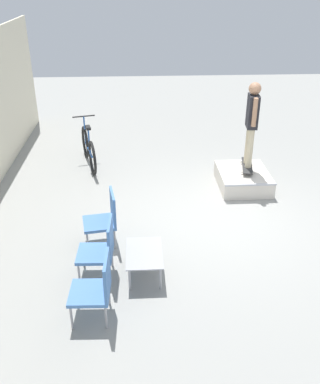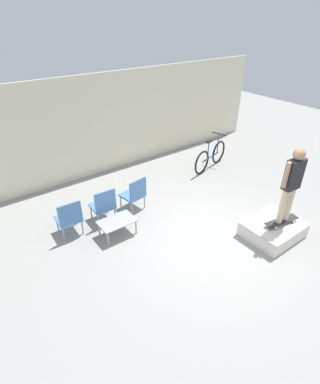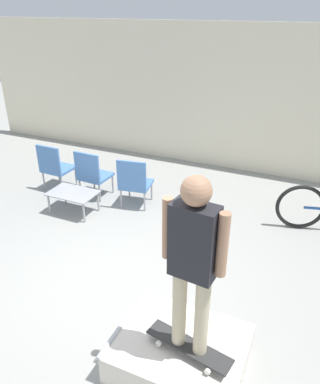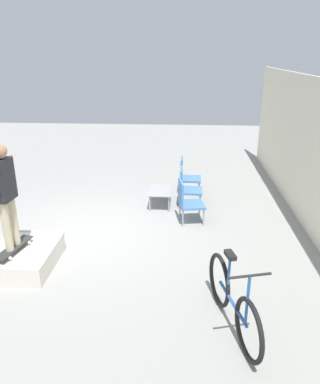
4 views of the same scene
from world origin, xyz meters
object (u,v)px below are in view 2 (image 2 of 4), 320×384
patio_chair_center (104,204)px  patio_chair_right (135,193)px  patio_chair_left (69,217)px  bicycle (211,157)px  person_skater (292,180)px  skateboard_on_ramp (282,221)px  coffee_table (117,222)px  skate_ramp_box (273,230)px

patio_chair_center → patio_chair_right: bearing=-177.8°
patio_chair_left → bicycle: (5.00, 0.58, -0.09)m
person_skater → patio_chair_right: person_skater is taller
skateboard_on_ramp → bicycle: bearing=81.8°
skateboard_on_ramp → patio_chair_right: 3.55m
coffee_table → skate_ramp_box: bearing=-37.0°
skateboard_on_ramp → bicycle: size_ratio=0.49×
patio_chair_left → bicycle: bicycle is taller
skateboard_on_ramp → coffee_table: bearing=153.6°
skate_ramp_box → skateboard_on_ramp: skateboard_on_ramp is taller
coffee_table → patio_chair_left: size_ratio=0.88×
person_skater → bicycle: size_ratio=0.98×
patio_chair_center → bicycle: bicycle is taller
skate_ramp_box → patio_chair_left: patio_chair_left is taller
skate_ramp_box → patio_chair_right: (-1.97, 2.78, 0.33)m
skateboard_on_ramp → patio_chair_left: bearing=153.9°
person_skater → skate_ramp_box: bearing=147.4°
person_skater → patio_chair_right: 3.68m
skateboard_on_ramp → patio_chair_left: 4.78m
person_skater → patio_chair_right: (-2.09, 2.87, -0.97)m
skate_ramp_box → patio_chair_center: 3.99m
skate_ramp_box → coffee_table: (-2.85, 2.15, 0.17)m
skateboard_on_ramp → patio_chair_left: patio_chair_left is taller
bicycle → skate_ramp_box: bearing=-125.6°
skate_ramp_box → person_skater: 1.30m
skate_ramp_box → patio_chair_right: patio_chair_right is taller
patio_chair_left → patio_chair_right: (1.74, 0.00, 0.00)m
skate_ramp_box → skateboard_on_ramp: (0.12, -0.09, 0.25)m
patio_chair_left → coffee_table: bearing=145.9°
skateboard_on_ramp → patio_chair_center: size_ratio=0.94×
coffee_table → bicycle: bearing=16.2°
skate_ramp_box → patio_chair_left: (-3.71, 2.77, 0.33)m
patio_chair_left → person_skater: bearing=145.1°
person_skater → coffee_table: 3.88m
person_skater → patio_chair_center: person_skater is taller
person_skater → coffee_table: size_ratio=2.12×
person_skater → patio_chair_left: person_skater is taller
skate_ramp_box → person_skater: size_ratio=0.74×
skateboard_on_ramp → patio_chair_center: 4.13m
patio_chair_left → patio_chair_center: bearing=-178.1°
skate_ramp_box → coffee_table: 3.57m
patio_chair_right → skateboard_on_ramp: bearing=116.9°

